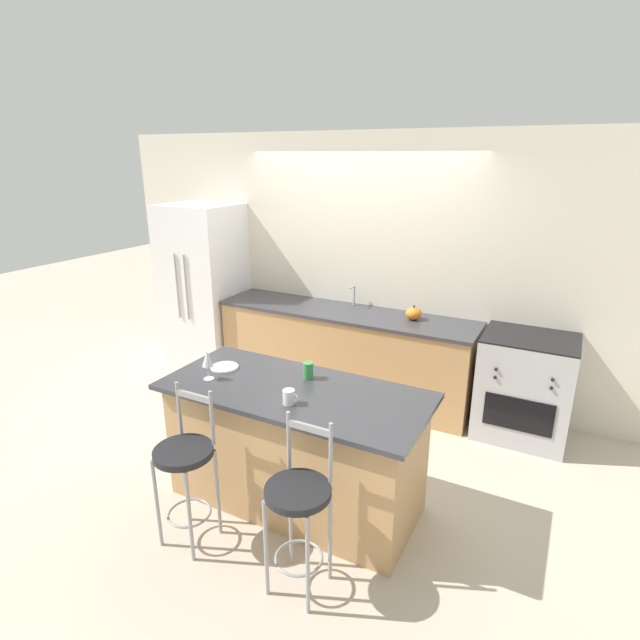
# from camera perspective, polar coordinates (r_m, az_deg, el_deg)

# --- Properties ---
(ground_plane) EXTENTS (18.00, 18.00, 0.00)m
(ground_plane) POSITION_cam_1_polar(r_m,az_deg,el_deg) (5.22, 0.91, -9.87)
(ground_plane) COLOR beige
(wall_back) EXTENTS (6.00, 0.07, 2.70)m
(wall_back) POSITION_cam_1_polar(r_m,az_deg,el_deg) (5.36, 4.46, 6.29)
(wall_back) COLOR beige
(wall_back) RESTS_ON ground_plane
(back_counter) EXTENTS (2.74, 0.69, 0.93)m
(back_counter) POSITION_cam_1_polar(r_m,az_deg,el_deg) (5.33, 2.81, -3.68)
(back_counter) COLOR tan
(back_counter) RESTS_ON ground_plane
(sink_faucet) EXTENTS (0.02, 0.13, 0.22)m
(sink_faucet) POSITION_cam_1_polar(r_m,az_deg,el_deg) (5.31, 3.84, 3.09)
(sink_faucet) COLOR #ADAFB5
(sink_faucet) RESTS_ON back_counter
(kitchen_island) EXTENTS (1.89, 0.85, 0.92)m
(kitchen_island) POSITION_cam_1_polar(r_m,az_deg,el_deg) (3.73, -2.89, -14.17)
(kitchen_island) COLOR tan
(kitchen_island) RESTS_ON ground_plane
(refrigerator) EXTENTS (0.83, 0.76, 1.94)m
(refrigerator) POSITION_cam_1_polar(r_m,az_deg,el_deg) (6.07, -13.02, 3.62)
(refrigerator) COLOR white
(refrigerator) RESTS_ON ground_plane
(oven_range) EXTENTS (0.79, 0.67, 0.96)m
(oven_range) POSITION_cam_1_polar(r_m,az_deg,el_deg) (4.90, 22.34, -7.05)
(oven_range) COLOR #B7B7BC
(oven_range) RESTS_ON ground_plane
(bar_stool_near) EXTENTS (0.38, 0.38, 1.08)m
(bar_stool_near) POSITION_cam_1_polar(r_m,az_deg,el_deg) (3.45, -15.10, -15.77)
(bar_stool_near) COLOR #99999E
(bar_stool_near) RESTS_ON ground_plane
(bar_stool_far) EXTENTS (0.38, 0.38, 1.08)m
(bar_stool_far) POSITION_cam_1_polar(r_m,az_deg,el_deg) (3.03, -2.44, -20.48)
(bar_stool_far) COLOR #99999E
(bar_stool_far) RESTS_ON ground_plane
(dinner_plate) EXTENTS (0.21, 0.21, 0.02)m
(dinner_plate) POSITION_cam_1_polar(r_m,az_deg,el_deg) (3.89, -10.84, -5.30)
(dinner_plate) COLOR white
(dinner_plate) RESTS_ON kitchen_island
(wine_glass) EXTENTS (0.08, 0.08, 0.22)m
(wine_glass) POSITION_cam_1_polar(r_m,az_deg,el_deg) (3.67, -12.75, -4.40)
(wine_glass) COLOR white
(wine_glass) RESTS_ON kitchen_island
(coffee_mug) EXTENTS (0.11, 0.08, 0.10)m
(coffee_mug) POSITION_cam_1_polar(r_m,az_deg,el_deg) (3.29, -3.55, -8.78)
(coffee_mug) COLOR white
(coffee_mug) RESTS_ON kitchen_island
(tumbler_cup) EXTENTS (0.08, 0.08, 0.12)m
(tumbler_cup) POSITION_cam_1_polar(r_m,az_deg,el_deg) (3.63, -1.36, -5.79)
(tumbler_cup) COLOR #3D934C
(tumbler_cup) RESTS_ON kitchen_island
(pumpkin_decoration) EXTENTS (0.16, 0.16, 0.15)m
(pumpkin_decoration) POSITION_cam_1_polar(r_m,az_deg,el_deg) (4.95, 10.65, 0.74)
(pumpkin_decoration) COLOR orange
(pumpkin_decoration) RESTS_ON back_counter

